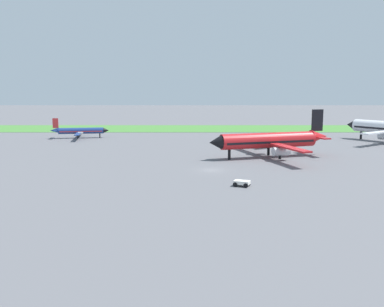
{
  "coord_description": "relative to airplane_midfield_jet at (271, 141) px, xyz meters",
  "views": [
    {
      "loc": [
        -3.57,
        -76.91,
        14.97
      ],
      "look_at": [
        -3.7,
        0.7,
        3.0
      ],
      "focal_mm": 39.71,
      "sensor_mm": 36.0,
      "label": 1
    }
  ],
  "objects": [
    {
      "name": "airplane_midfield_jet",
      "position": [
        0.0,
        0.0,
        0.0
      ],
      "size": [
        28.07,
        28.34,
        10.28
      ],
      "rotation": [
        0.0,
        0.0,
        3.45
      ],
      "color": "red",
      "rests_on": "ground_plane"
    },
    {
      "name": "airplane_taxiing_turboprop",
      "position": [
        -51.08,
        36.37,
        -1.48
      ],
      "size": [
        17.37,
        20.21,
        6.08
      ],
      "rotation": [
        0.0,
        0.0,
        0.16
      ],
      "color": "navy",
      "rests_on": "ground_plane"
    },
    {
      "name": "grass_taxiway_strip",
      "position": [
        -13.53,
        66.65,
        -3.66
      ],
      "size": [
        360.0,
        28.0,
        0.08
      ],
      "primitive_type": "cube",
      "color": "#478438",
      "rests_on": "ground_plane"
    },
    {
      "name": "ground_plane",
      "position": [
        -13.53,
        -14.64,
        -3.7
      ],
      "size": [
        600.0,
        600.0,
        0.0
      ],
      "primitive_type": "plane",
      "color": "slate"
    },
    {
      "name": "baggage_cart_near_gate",
      "position": [
        -9.41,
        -27.69,
        -3.13
      ],
      "size": [
        2.88,
        2.54,
        0.9
      ],
      "rotation": [
        0.0,
        0.0,
        5.88
      ],
      "color": "white",
      "rests_on": "ground_plane"
    }
  ]
}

